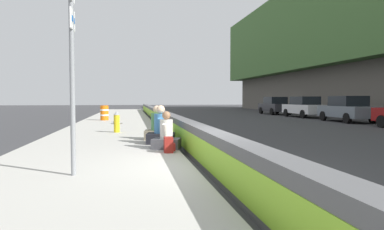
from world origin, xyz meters
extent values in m
plane|color=#353538|center=(0.00, 0.00, 0.00)|extent=(160.00, 160.00, 0.00)
cube|color=#A8A59E|center=(0.00, 2.65, 0.07)|extent=(80.00, 4.40, 0.14)
cube|color=#545456|center=(0.00, 0.00, 0.42)|extent=(76.00, 0.44, 0.85)
cube|color=#8CC62D|center=(0.00, 0.23, 0.38)|extent=(74.48, 0.01, 0.54)
cylinder|color=gray|center=(-0.53, 2.76, 1.94)|extent=(0.09, 0.09, 3.60)
cube|color=white|center=(-0.53, 2.74, 2.94)|extent=(0.44, 0.02, 0.36)
cube|color=#1956AD|center=(-0.53, 2.72, 2.94)|extent=(0.30, 0.01, 0.10)
cylinder|color=gold|center=(7.67, 2.31, 0.50)|extent=(0.24, 0.24, 0.72)
cone|color=gray|center=(7.67, 2.31, 0.94)|extent=(0.26, 0.26, 0.16)
cylinder|color=gray|center=(7.67, 2.14, 0.54)|extent=(0.10, 0.12, 0.10)
cylinder|color=gray|center=(7.67, 2.48, 0.54)|extent=(0.10, 0.12, 0.10)
cube|color=#424247|center=(2.61, 0.76, 0.28)|extent=(0.83, 0.90, 0.28)
cylinder|color=beige|center=(2.61, 0.76, 0.69)|extent=(0.36, 0.36, 0.53)
sphere|color=#8E6647|center=(2.61, 0.76, 1.07)|extent=(0.23, 0.23, 0.23)
cylinder|color=beige|center=(2.80, 0.70, 0.63)|extent=(0.30, 0.20, 0.47)
cylinder|color=beige|center=(2.42, 0.81, 0.63)|extent=(0.30, 0.20, 0.47)
cube|color=black|center=(3.74, 0.82, 0.30)|extent=(0.85, 0.96, 0.32)
cylinder|color=#427FB7|center=(3.74, 0.82, 0.76)|extent=(0.41, 0.41, 0.60)
sphere|color=beige|center=(3.74, 0.82, 1.20)|extent=(0.27, 0.27, 0.27)
cylinder|color=#427FB7|center=(3.97, 0.78, 0.70)|extent=(0.33, 0.19, 0.53)
cylinder|color=#427FB7|center=(3.52, 0.85, 0.70)|extent=(0.33, 0.19, 0.53)
cube|color=#706651|center=(4.87, 0.85, 0.30)|extent=(0.81, 0.92, 0.31)
cylinder|color=#4C8951|center=(4.87, 0.85, 0.75)|extent=(0.40, 0.40, 0.59)
sphere|color=beige|center=(4.87, 0.85, 1.17)|extent=(0.26, 0.26, 0.26)
cylinder|color=#4C8951|center=(5.09, 0.82, 0.69)|extent=(0.32, 0.18, 0.52)
cylinder|color=#4C8951|center=(4.65, 0.88, 0.69)|extent=(0.32, 0.18, 0.52)
cube|color=maroon|center=(1.88, 0.78, 0.34)|extent=(0.32, 0.22, 0.40)
cube|color=maroon|center=(1.88, 0.64, 0.28)|extent=(0.22, 0.06, 0.20)
cylinder|color=orange|center=(16.17, 3.43, 0.61)|extent=(0.52, 0.52, 0.95)
cylinder|color=white|center=(16.17, 3.43, 0.80)|extent=(0.54, 0.54, 0.10)
cylinder|color=white|center=(16.17, 3.43, 0.47)|extent=(0.54, 0.54, 0.10)
cylinder|color=black|center=(9.36, -11.33, 0.33)|extent=(0.67, 0.24, 0.66)
cube|color=slate|center=(13.86, -12.27, 0.69)|extent=(4.56, 1.95, 0.72)
cube|color=black|center=(13.76, -12.27, 1.38)|extent=(2.25, 1.69, 0.66)
cylinder|color=black|center=(15.33, -11.45, 0.33)|extent=(0.67, 0.24, 0.66)
cylinder|color=black|center=(15.27, -13.18, 0.33)|extent=(0.67, 0.24, 0.66)
cylinder|color=black|center=(12.45, -11.36, 0.33)|extent=(0.67, 0.24, 0.66)
cylinder|color=black|center=(12.39, -13.09, 0.33)|extent=(0.67, 0.24, 0.66)
cube|color=silver|center=(19.71, -12.29, 0.69)|extent=(4.53, 1.88, 0.72)
cube|color=black|center=(19.61, -12.30, 1.38)|extent=(2.23, 1.66, 0.66)
cylinder|color=black|center=(21.13, -11.40, 0.33)|extent=(0.66, 0.23, 0.66)
cylinder|color=black|center=(21.16, -13.13, 0.33)|extent=(0.66, 0.23, 0.66)
cylinder|color=black|center=(18.25, -11.46, 0.33)|extent=(0.66, 0.23, 0.66)
cylinder|color=black|center=(18.28, -13.18, 0.33)|extent=(0.66, 0.23, 0.66)
cube|color=#28282D|center=(25.39, -12.17, 0.69)|extent=(4.51, 1.83, 0.72)
cube|color=black|center=(25.29, -12.17, 1.38)|extent=(2.21, 1.64, 0.66)
cylinder|color=black|center=(26.84, -11.31, 0.33)|extent=(0.66, 0.22, 0.66)
cylinder|color=black|center=(26.82, -13.04, 0.33)|extent=(0.66, 0.22, 0.66)
cylinder|color=black|center=(23.96, -11.29, 0.33)|extent=(0.66, 0.22, 0.66)
cylinder|color=black|center=(23.94, -13.02, 0.33)|extent=(0.66, 0.22, 0.66)
camera|label=1|loc=(-7.12, 1.72, 1.53)|focal=32.86mm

